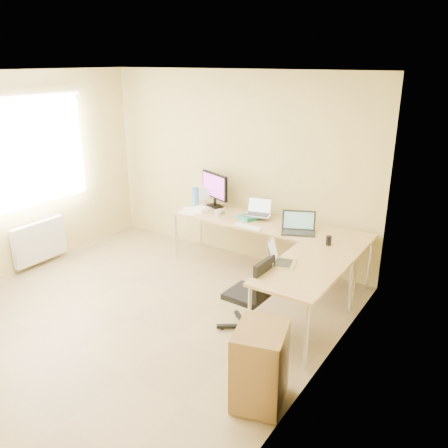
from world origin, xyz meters
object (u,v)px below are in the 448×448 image
Objects in this scene: laptop_center at (258,208)px; desk_main at (266,249)px; desk_fan at (205,196)px; cabinet at (260,365)px; laptop_black at (299,223)px; keyboard at (248,227)px; mug at (218,213)px; water_bottle at (196,198)px; monitor at (215,190)px; laptop_return at (282,254)px; desk_return at (304,300)px; office_chair at (247,287)px.

desk_main is at bearing -33.68° from laptop_center.
desk_fan reaches higher than cabinet.
desk_main is 6.55× the size of laptop_black.
keyboard is 1.54× the size of desk_fan.
desk_fan is (-0.96, 0.14, -0.03)m from laptop_center.
mug is 0.31× the size of water_bottle.
monitor is 1.79× the size of laptop_return.
keyboard is 0.55× the size of cabinet.
desk_return is 1.91× the size of cabinet.
monitor reaches higher than laptop_center.
desk_return is 3.88× the size of laptop_center.
laptop_black reaches higher than laptop_return.
water_bottle is at bearing -178.32° from desk_main.
desk_return is at bearing 81.67° from cabinet.
water_bottle is (-1.01, 0.26, 0.15)m from keyboard.
desk_main is 1.39m from office_chair.
laptop_black reaches higher than office_chair.
keyboard is at bearing 171.20° from laptop_black.
office_chair is at bearing -78.19° from laptop_center.
laptop_center is at bearing 23.22° from mug.
desk_return is at bearing -24.81° from water_bottle.
desk_fan is 2.24m from laptop_return.
keyboard is 2.30m from cabinet.
keyboard is 0.57m from mug.
desk_main is at bearing 12.48° from mug.
mug is at bearing 167.31° from keyboard.
water_bottle reaches higher than laptop_black.
water_bottle is at bearing 155.19° from desk_return.
laptop_center is 0.39m from keyboard.
office_chair reaches higher than desk_main.
laptop_center is at bearing 5.80° from water_bottle.
monitor is at bearing 143.01° from laptop_black.
laptop_black is at bearing 91.46° from cabinet.
desk_main is 1.23m from water_bottle.
laptop_center is 1.37× the size of desk_fan.
monitor is at bearing -15.08° from desk_fan.
desk_return is 1.89m from mug.
desk_fan is at bearing 158.49° from laptop_center.
desk_main is at bearing 1.68° from water_bottle.
water_bottle is at bearing 120.52° from cabinet.
desk_return is at bearing -56.22° from laptop_center.
desk_fan is (-0.18, 0.00, -0.12)m from monitor.
office_chair is at bearing -58.35° from desk_fan.
desk_fan is 0.76× the size of laptop_return.
desk_main is 2.47m from cabinet.
mug is 0.40× the size of desk_fan.
laptop_center reaches higher than desk_return.
laptop_return is at bearing -55.03° from desk_main.
laptop_black reaches higher than desk_fan.
monitor is 3.23m from cabinet.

